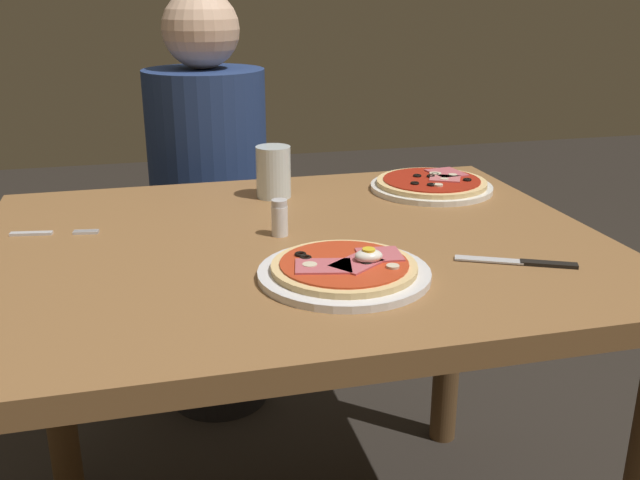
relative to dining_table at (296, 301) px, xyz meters
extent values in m
cube|color=olive|center=(0.00, 0.00, 0.10)|extent=(1.11, 0.88, 0.04)
cylinder|color=brown|center=(-0.49, 0.38, -0.28)|extent=(0.07, 0.07, 0.71)
cylinder|color=brown|center=(0.49, 0.38, -0.28)|extent=(0.07, 0.07, 0.71)
cylinder|color=white|center=(0.04, -0.19, 0.13)|extent=(0.27, 0.27, 0.01)
cylinder|color=#E5C17F|center=(0.04, -0.19, 0.14)|extent=(0.23, 0.23, 0.01)
cylinder|color=red|center=(0.04, -0.19, 0.14)|extent=(0.20, 0.20, 0.00)
torus|color=black|center=(-0.02, -0.16, 0.15)|extent=(0.02, 0.02, 0.00)
torus|color=black|center=(-0.02, -0.14, 0.15)|extent=(0.02, 0.02, 0.00)
torus|color=black|center=(0.07, -0.21, 0.15)|extent=(0.02, 0.02, 0.00)
cube|color=#C65B66|center=(0.00, -0.20, 0.15)|extent=(0.10, 0.08, 0.00)
cube|color=#C65B66|center=(0.10, -0.18, 0.15)|extent=(0.07, 0.07, 0.00)
cube|color=#C65B66|center=(0.05, -0.20, 0.15)|extent=(0.09, 0.09, 0.00)
cylinder|color=beige|center=(-0.02, -0.19, 0.15)|extent=(0.02, 0.02, 0.00)
cylinder|color=beige|center=(0.07, -0.20, 0.15)|extent=(0.03, 0.03, 0.00)
cylinder|color=beige|center=(0.10, -0.23, 0.15)|extent=(0.02, 0.02, 0.00)
ellipsoid|color=white|center=(0.07, -0.20, 0.15)|extent=(0.04, 0.03, 0.02)
cylinder|color=yellow|center=(0.07, -0.20, 0.16)|extent=(0.02, 0.02, 0.00)
cylinder|color=white|center=(0.37, 0.25, 0.13)|extent=(0.27, 0.27, 0.01)
cylinder|color=#E5C17F|center=(0.37, 0.25, 0.14)|extent=(0.24, 0.24, 0.01)
cylinder|color=#A82314|center=(0.37, 0.25, 0.14)|extent=(0.21, 0.21, 0.00)
torus|color=black|center=(0.44, 0.22, 0.15)|extent=(0.02, 0.02, 0.00)
torus|color=black|center=(0.34, 0.20, 0.15)|extent=(0.02, 0.02, 0.00)
torus|color=black|center=(0.31, 0.22, 0.15)|extent=(0.02, 0.02, 0.00)
torus|color=black|center=(0.34, 0.28, 0.15)|extent=(0.02, 0.02, 0.00)
torus|color=black|center=(0.39, 0.28, 0.15)|extent=(0.02, 0.02, 0.00)
torus|color=black|center=(0.37, 0.27, 0.15)|extent=(0.02, 0.02, 0.00)
cube|color=#C65B66|center=(0.42, 0.29, 0.15)|extent=(0.08, 0.09, 0.00)
cube|color=#D16B70|center=(0.39, 0.24, 0.15)|extent=(0.09, 0.08, 0.00)
cylinder|color=beige|center=(0.39, 0.29, 0.15)|extent=(0.03, 0.03, 0.00)
cylinder|color=beige|center=(0.39, 0.24, 0.15)|extent=(0.02, 0.02, 0.00)
cylinder|color=beige|center=(0.36, 0.19, 0.15)|extent=(0.02, 0.02, 0.00)
cylinder|color=beige|center=(0.42, 0.27, 0.15)|extent=(0.02, 0.02, 0.00)
cylinder|color=silver|center=(0.01, 0.28, 0.17)|extent=(0.07, 0.07, 0.11)
cylinder|color=silver|center=(0.01, 0.28, 0.15)|extent=(0.07, 0.07, 0.06)
cube|color=silver|center=(-0.46, 0.14, 0.12)|extent=(0.08, 0.03, 0.00)
cube|color=silver|center=(-0.37, 0.12, 0.12)|extent=(0.04, 0.01, 0.00)
cube|color=silver|center=(-0.37, 0.13, 0.12)|extent=(0.04, 0.01, 0.00)
cube|color=silver|center=(-0.36, 0.13, 0.12)|extent=(0.04, 0.01, 0.00)
cube|color=silver|center=(-0.36, 0.14, 0.12)|extent=(0.04, 0.01, 0.00)
cube|color=silver|center=(0.29, -0.18, 0.12)|extent=(0.11, 0.07, 0.00)
cube|color=black|center=(0.37, -0.22, 0.12)|extent=(0.09, 0.06, 0.01)
cylinder|color=white|center=(-0.02, 0.03, 0.15)|extent=(0.03, 0.03, 0.05)
cylinder|color=silver|center=(-0.02, 0.03, 0.18)|extent=(0.03, 0.03, 0.01)
cylinder|color=black|center=(-0.08, 0.74, -0.40)|extent=(0.29, 0.29, 0.46)
cylinder|color=navy|center=(-0.08, 0.74, 0.09)|extent=(0.32, 0.32, 0.52)
sphere|color=beige|center=(-0.08, 0.74, 0.45)|extent=(0.20, 0.20, 0.20)
camera|label=1|loc=(-0.25, -1.17, 0.54)|focal=39.89mm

